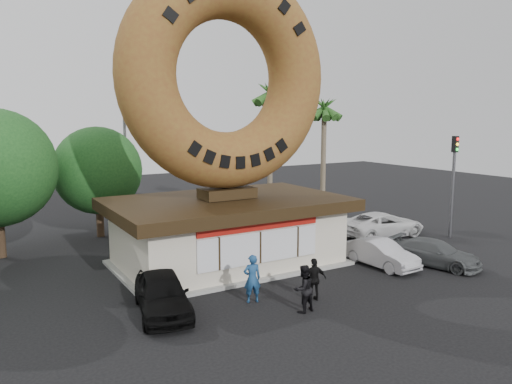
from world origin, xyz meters
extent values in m
plane|color=black|center=(0.00, 0.00, 0.00)|extent=(90.00, 90.00, 0.00)
cube|color=beige|center=(0.00, 6.00, 1.50)|extent=(10.00, 6.00, 3.00)
cube|color=#999993|center=(0.00, 6.00, 0.07)|extent=(10.60, 6.60, 0.15)
cube|color=#3F3F3F|center=(0.00, 6.00, 3.05)|extent=(10.00, 6.00, 0.10)
cube|color=black|center=(0.00, 6.00, 3.00)|extent=(11.20, 7.20, 0.55)
cube|color=silver|center=(0.00, 2.95, 1.55)|extent=(6.00, 0.12, 1.40)
cube|color=#A9150E|center=(0.00, 2.93, 2.55)|extent=(6.00, 0.10, 0.45)
cube|color=black|center=(0.00, 6.00, 3.55)|extent=(2.60, 1.40, 0.50)
torus|color=brown|center=(0.00, 6.00, 9.05)|extent=(10.49, 2.67, 10.49)
cylinder|color=#473321|center=(-9.50, 13.00, 1.65)|extent=(0.44, 0.44, 3.30)
cylinder|color=#473321|center=(-4.00, 15.00, 1.43)|extent=(0.44, 0.44, 2.86)
sphere|color=#18431A|center=(-4.00, 15.00, 4.03)|extent=(5.20, 5.20, 5.20)
cylinder|color=#726651|center=(7.50, 14.00, 4.50)|extent=(0.36, 0.36, 9.00)
cylinder|color=#726651|center=(11.00, 12.50, 4.00)|extent=(0.36, 0.36, 8.00)
cylinder|color=#59595E|center=(-2.00, 16.00, 4.00)|extent=(0.18, 0.18, 8.00)
cylinder|color=#59595E|center=(-1.10, 16.00, 7.90)|extent=(1.80, 0.12, 0.12)
cube|color=#59595E|center=(-0.20, 16.00, 7.85)|extent=(0.45, 0.20, 0.12)
cylinder|color=#59595E|center=(14.00, 4.00, 3.00)|extent=(0.18, 0.18, 6.00)
cube|color=black|center=(14.00, 4.00, 5.60)|extent=(0.30, 0.28, 0.95)
sphere|color=red|center=(14.00, 3.85, 5.90)|extent=(0.18, 0.18, 0.18)
sphere|color=yellow|center=(14.00, 3.85, 5.60)|extent=(0.18, 0.18, 0.18)
sphere|color=green|center=(14.00, 3.85, 5.30)|extent=(0.18, 0.18, 0.18)
imported|color=navy|center=(-1.53, 0.99, 0.96)|extent=(0.79, 0.62, 1.92)
imported|color=black|center=(-0.40, -0.83, 0.90)|extent=(0.96, 0.79, 1.80)
imported|color=black|center=(0.69, -0.09, 0.85)|extent=(1.07, 0.63, 1.71)
imported|color=black|center=(-4.95, 1.73, 0.76)|extent=(2.69, 4.73, 1.52)
imported|color=#A7A7AC|center=(6.18, 1.84, 0.65)|extent=(1.56, 4.00, 1.30)
imported|color=#515455|center=(8.58, 0.60, 0.63)|extent=(2.94, 4.64, 1.25)
imported|color=silver|center=(10.67, 6.26, 0.74)|extent=(5.44, 2.73, 1.48)
camera|label=1|loc=(-10.96, -15.18, 7.25)|focal=35.00mm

